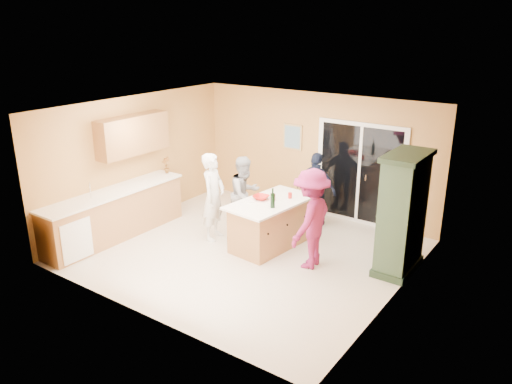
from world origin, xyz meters
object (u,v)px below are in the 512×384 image
Objects in this scene: kitchen_island at (270,225)px; woman_white at (213,197)px; woman_magenta at (311,219)px; green_hutch at (402,215)px; woman_grey at (245,194)px; woman_navy at (316,190)px.

woman_white is (-1.08, -0.31, 0.43)m from kitchen_island.
woman_magenta is (0.98, -0.27, 0.44)m from kitchen_island.
woman_magenta is at bearing -150.35° from green_hutch.
woman_grey is (0.28, 0.63, -0.08)m from woman_white.
woman_magenta is at bearing 118.42° from woman_navy.
woman_white reaches higher than woman_grey.
green_hutch is at bearing 159.18° from woman_navy.
green_hutch is (2.27, 0.47, 0.57)m from kitchen_island.
woman_white is 2.12m from woman_navy.
green_hutch is 2.27m from woman_navy.
woman_white is at bearing 164.42° from woman_grey.
green_hutch reaches higher than woman_white.
green_hutch is 1.33× the size of woman_navy.
woman_navy is (1.28, 1.69, -0.08)m from woman_white.
woman_white reaches higher than woman_navy.
kitchen_island is at bearing -88.24° from woman_white.
woman_navy is (1.00, 1.05, 0.00)m from woman_grey.
woman_white is (-3.35, -0.78, -0.14)m from green_hutch.
green_hutch reaches higher than woman_magenta.
woman_magenta reaches higher than woman_grey.
woman_grey and woman_navy have the same top height.
woman_grey is at bearing -112.05° from woman_magenta.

